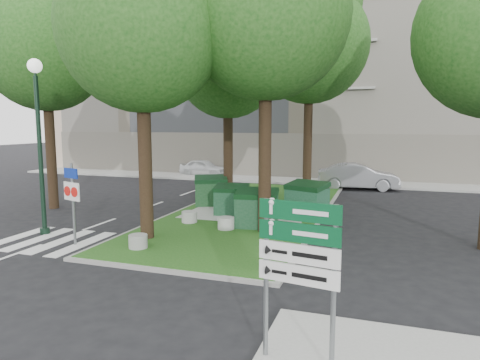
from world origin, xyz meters
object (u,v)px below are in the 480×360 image
at_px(dumpster_a, 211,191).
at_px(dumpster_d, 307,200).
at_px(bollard_mid, 189,217).
at_px(tree_median_mid, 230,55).
at_px(tree_median_near_left, 144,13).
at_px(car_silver, 358,176).
at_px(directional_sign, 299,257).
at_px(street_lamp, 38,126).
at_px(traffic_sign_pole, 73,193).
at_px(bollard_right, 226,223).
at_px(tree_median_far, 312,33).
at_px(litter_bin, 319,188).
at_px(car_white, 204,168).
at_px(bollard_left, 138,241).
at_px(dumpster_c, 257,209).
at_px(dumpster_b, 232,200).
at_px(tree_street_left, 47,37).

relative_size(dumpster_a, dumpster_d, 0.96).
bearing_deg(bollard_mid, tree_median_mid, 87.21).
bearing_deg(tree_median_near_left, car_silver, 66.85).
bearing_deg(directional_sign, car_silver, 99.60).
relative_size(street_lamp, traffic_sign_pole, 2.29).
relative_size(tree_median_mid, bollard_right, 16.65).
xyz_separation_m(tree_median_mid, tree_median_far, (3.20, 3.00, 1.34)).
bearing_deg(car_silver, tree_median_far, 145.50).
distance_m(litter_bin, car_silver, 3.71).
height_order(bollard_mid, car_white, car_white).
bearing_deg(bollard_left, bollard_right, 60.53).
bearing_deg(bollard_left, tree_median_mid, 88.34).
relative_size(dumpster_a, car_silver, 0.38).
bearing_deg(street_lamp, dumpster_a, 58.95).
distance_m(tree_median_near_left, tree_median_mid, 6.53).
relative_size(dumpster_a, dumpster_c, 1.09).
height_order(tree_median_mid, directional_sign, tree_median_mid).
distance_m(dumpster_b, traffic_sign_pole, 6.52).
xyz_separation_m(tree_median_near_left, dumpster_d, (4.41, 4.79, -6.50)).
height_order(dumpster_b, directional_sign, directional_sign).
xyz_separation_m(tree_median_near_left, dumpster_a, (-0.24, 5.89, -6.53)).
distance_m(bollard_mid, traffic_sign_pole, 4.52).
height_order(bollard_mid, directional_sign, directional_sign).
bearing_deg(tree_street_left, bollard_mid, -8.62).
bearing_deg(bollard_right, litter_bin, 76.55).
distance_m(tree_median_far, car_white, 14.05).
bearing_deg(bollard_right, tree_street_left, 169.60).
bearing_deg(dumpster_d, tree_street_left, -151.82).
xyz_separation_m(street_lamp, traffic_sign_pole, (1.97, -0.80, -2.12)).
distance_m(tree_median_near_left, tree_median_far, 10.24).
bearing_deg(tree_median_mid, bollard_mid, -92.79).
bearing_deg(car_white, dumpster_a, -150.18).
height_order(bollard_mid, street_lamp, street_lamp).
xyz_separation_m(tree_street_left, bollard_right, (9.00, -1.65, -7.32)).
xyz_separation_m(tree_median_far, car_white, (-9.09, 7.44, -7.70)).
height_order(dumpster_c, traffic_sign_pole, traffic_sign_pole).
xyz_separation_m(bollard_right, bollard_mid, (-1.70, 0.55, -0.00)).
relative_size(tree_street_left, dumpster_a, 6.16).
relative_size(tree_median_mid, bollard_mid, 16.84).
height_order(dumpster_c, bollard_mid, dumpster_c).
xyz_separation_m(tree_median_mid, directional_sign, (5.61, -12.44, -5.12)).
relative_size(dumpster_a, car_white, 0.49).
bearing_deg(dumpster_b, dumpster_a, 127.14).
bearing_deg(litter_bin, bollard_right, -103.45).
distance_m(tree_median_near_left, dumpster_c, 7.59).
bearing_deg(tree_median_near_left, bollard_mid, 82.85).
bearing_deg(bollard_left, dumpster_b, 78.81).
bearing_deg(dumpster_c, litter_bin, 74.76).
bearing_deg(tree_median_mid, tree_street_left, -158.20).
xyz_separation_m(bollard_left, car_white, (-5.67, 18.15, 0.30)).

